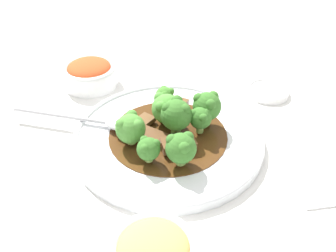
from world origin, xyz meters
TOP-DOWN VIEW (x-y plane):
  - ground_plane at (0.00, 0.00)m, footprint 4.00×4.00m
  - main_plate at (0.00, 0.00)m, footprint 0.31×0.31m
  - beef_strip_0 at (-0.02, -0.01)m, footprint 0.07×0.06m
  - beef_strip_1 at (0.01, 0.06)m, footprint 0.06×0.07m
  - beef_strip_2 at (-0.05, 0.02)m, footprint 0.07×0.07m
  - beef_strip_3 at (0.01, -0.04)m, footprint 0.06×0.04m
  - broccoli_floret_0 at (-0.03, -0.06)m, footprint 0.04×0.04m
  - broccoli_floret_1 at (0.01, -0.07)m, footprint 0.05×0.05m
  - broccoli_floret_2 at (-0.06, -0.02)m, footprint 0.05×0.05m
  - broccoli_floret_3 at (0.00, 0.08)m, footprint 0.03×0.03m
  - broccoli_floret_4 at (0.05, -0.00)m, footprint 0.04×0.04m
  - broccoli_floret_5 at (0.01, 0.00)m, footprint 0.05×0.05m
  - broccoli_floret_6 at (-0.00, 0.03)m, footprint 0.05×0.05m
  - broccoli_floret_7 at (0.07, 0.02)m, footprint 0.05×0.05m
  - serving_spoon at (-0.10, 0.03)m, footprint 0.22×0.09m
  - side_bowl_kimchi at (-0.14, 0.20)m, footprint 0.11×0.11m
  - sauce_dish at (0.21, 0.13)m, footprint 0.08×0.08m
  - paper_napkin at (0.24, -0.11)m, footprint 0.13×0.11m

SIDE VIEW (x-z plane):
  - ground_plane at x=0.00m, z-range 0.00..0.00m
  - paper_napkin at x=0.24m, z-range 0.00..0.01m
  - sauce_dish at x=0.21m, z-range 0.00..0.01m
  - main_plate at x=0.00m, z-range 0.00..0.02m
  - beef_strip_0 at x=-0.02m, z-range 0.02..0.03m
  - beef_strip_2 at x=-0.05m, z-range 0.02..0.03m
  - serving_spoon at x=-0.10m, z-range 0.02..0.03m
  - side_bowl_kimchi at x=-0.14m, z-range 0.00..0.05m
  - beef_strip_3 at x=0.01m, z-range 0.02..0.03m
  - beef_strip_1 at x=0.01m, z-range 0.02..0.03m
  - broccoli_floret_3 at x=0.00m, z-range 0.02..0.06m
  - broccoli_floret_0 at x=-0.03m, z-range 0.02..0.06m
  - broccoli_floret_2 at x=-0.06m, z-range 0.02..0.07m
  - broccoli_floret_4 at x=0.05m, z-range 0.02..0.07m
  - broccoli_floret_6 at x=0.00m, z-range 0.02..0.07m
  - broccoli_floret_1 at x=0.01m, z-range 0.02..0.07m
  - broccoli_floret_7 at x=0.07m, z-range 0.03..0.08m
  - broccoli_floret_5 at x=0.01m, z-range 0.03..0.09m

